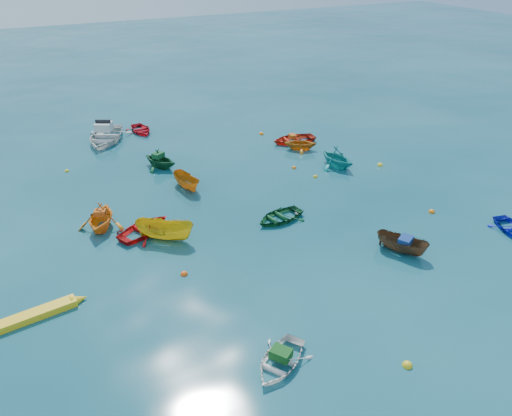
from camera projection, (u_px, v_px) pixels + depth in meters
name	position (u px, v px, depth m)	size (l,w,h in m)	color
ground	(300.00, 259.00, 24.49)	(160.00, 160.00, 0.00)	#093A47
dinghy_white_near	(279.00, 364.00, 18.52)	(1.96, 2.74, 0.57)	white
sampan_brown_mid	(401.00, 251.00, 25.10)	(1.00, 2.67, 1.03)	#53361E
dinghy_orange_w	(102.00, 228.00, 27.13)	(2.51, 2.91, 1.53)	orange
sampan_yellow_mid	(166.00, 239.00, 26.13)	(1.20, 3.19, 1.23)	gold
dinghy_green_e	(279.00, 220.00, 27.88)	(2.07, 2.89, 0.60)	#114D26
dinghy_cyan_se	(336.00, 166.00, 34.28)	(2.47, 2.87, 1.51)	teal
dinghy_red_nw	(146.00, 232.00, 26.70)	(2.26, 3.15, 0.65)	red
sampan_orange_n	(187.00, 188.00, 31.36)	(1.00, 2.64, 1.02)	#BF6B11
dinghy_green_n	(160.00, 167.00, 34.13)	(2.25, 2.61, 1.37)	#124E28
dinghy_red_ne	(293.00, 142.00, 38.23)	(2.41, 3.37, 0.70)	red
dinghy_red_far	(141.00, 132.00, 40.18)	(2.01, 2.81, 0.58)	red
dinghy_orange_far	(300.00, 149.00, 36.92)	(2.04, 2.37, 1.25)	#C16812
kayak_yellow	(36.00, 317.00, 20.79)	(0.60, 4.03, 0.41)	yellow
motorboat_white	(106.00, 141.00, 38.44)	(3.46, 4.84, 1.60)	silver
tarp_green_a	(281.00, 354.00, 18.37)	(0.75, 0.57, 0.36)	#134F18
tarp_blue_a	(406.00, 241.00, 24.68)	(0.76, 0.57, 0.37)	navy
tarp_orange_a	(100.00, 213.00, 26.73)	(0.60, 0.45, 0.29)	#C04F13
tarp_green_b	(158.00, 155.00, 33.76)	(0.73, 0.55, 0.35)	#134E24
tarp_orange_b	(293.00, 136.00, 37.96)	(0.59, 0.45, 0.29)	#BA5313
buoy_ye_a	(407.00, 366.00, 18.46)	(0.39, 0.39, 0.39)	gold
buoy_or_b	(432.00, 212.00, 28.62)	(0.36, 0.36, 0.36)	orange
buoy_or_c	(184.00, 275.00, 23.40)	(0.35, 0.35, 0.35)	#F9510D
buoy_ye_c	(315.00, 177.00, 32.74)	(0.31, 0.31, 0.31)	gold
buoy_or_d	(294.00, 168.00, 33.99)	(0.31, 0.31, 0.31)	orange
buoy_ye_d	(67.00, 171.00, 33.52)	(0.30, 0.30, 0.30)	yellow
buoy_or_e	(261.00, 134.00, 39.70)	(0.37, 0.37, 0.37)	orange
buoy_ye_e	(380.00, 165.00, 34.39)	(0.38, 0.38, 0.38)	yellow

